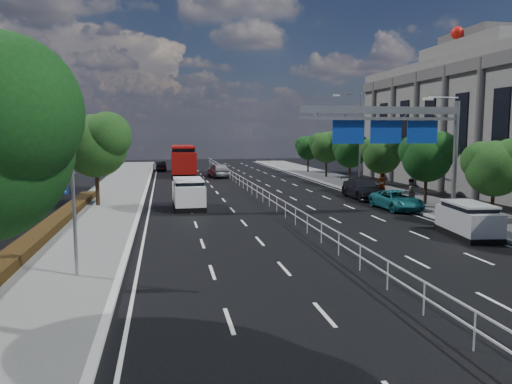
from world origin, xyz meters
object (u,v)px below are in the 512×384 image
object	(u,v)px
white_minivan	(188,194)
near_car_dark	(159,166)
overhead_gantry	(398,127)
red_bus	(183,160)
near_car_silver	(219,170)
silver_minivan	(468,220)
pedestrian_b	(410,192)
toilet_sign	(60,199)
parked_car_dark	(363,189)
pedestrian_a	(381,185)
parked_car_teal	(397,200)

from	to	relation	value
white_minivan	near_car_dark	distance (m)	34.77
near_car_dark	white_minivan	bearing A→B (deg)	86.04
overhead_gantry	red_bus	bearing A→B (deg)	109.07
red_bus	near_car_silver	bearing A→B (deg)	-42.80
red_bus	silver_minivan	xyz separation A→B (m)	(12.88, -39.92, -1.04)
overhead_gantry	pedestrian_b	xyz separation A→B (m)	(2.86, 3.67, -4.50)
toilet_sign	parked_car_dark	size ratio (longest dim) A/B	0.79
white_minivan	near_car_dark	size ratio (longest dim) A/B	1.20
overhead_gantry	parked_car_dark	xyz separation A→B (m)	(1.56, 8.95, -4.81)
near_car_dark	silver_minivan	world-z (taller)	silver_minivan
silver_minivan	parked_car_dark	world-z (taller)	silver_minivan
toilet_sign	pedestrian_a	bearing A→B (deg)	41.87
near_car_silver	parked_car_dark	bearing A→B (deg)	106.69
parked_car_teal	white_minivan	bearing A→B (deg)	163.58
toilet_sign	pedestrian_a	xyz separation A→B (m)	(20.55, 18.42, -1.82)
white_minivan	pedestrian_b	world-z (taller)	white_minivan
pedestrian_a	parked_car_teal	bearing A→B (deg)	75.08
parked_car_teal	red_bus	bearing A→B (deg)	110.36
toilet_sign	overhead_gantry	size ratio (longest dim) A/B	0.42
pedestrian_a	overhead_gantry	bearing A→B (deg)	69.88
parked_car_dark	pedestrian_a	size ratio (longest dim) A/B	2.78
silver_minivan	parked_car_teal	world-z (taller)	silver_minivan
overhead_gantry	silver_minivan	world-z (taller)	overhead_gantry
white_minivan	toilet_sign	bearing A→B (deg)	-109.14
toilet_sign	pedestrian_a	size ratio (longest dim) A/B	2.20
toilet_sign	silver_minivan	world-z (taller)	toilet_sign
overhead_gantry	silver_minivan	bearing A→B (deg)	-79.31
toilet_sign	silver_minivan	bearing A→B (deg)	12.58
overhead_gantry	pedestrian_a	xyz separation A→B (m)	(2.86, 8.37, -4.48)
red_bus	parked_car_dark	size ratio (longest dim) A/B	2.22
white_minivan	pedestrian_a	xyz separation A→B (m)	(15.30, 1.98, 0.11)
red_bus	near_car_silver	world-z (taller)	red_bus
toilet_sign	red_bus	xyz separation A→B (m)	(5.92, 44.12, -1.05)
silver_minivan	pedestrian_a	xyz separation A→B (m)	(1.75, 14.23, 0.28)
white_minivan	pedestrian_a	size ratio (longest dim) A/B	2.44
red_bus	near_car_dark	bearing A→B (deg)	113.66
parked_car_teal	pedestrian_a	bearing A→B (deg)	73.45
red_bus	pedestrian_a	distance (m)	29.58
parked_car_teal	pedestrian_a	xyz separation A→B (m)	(1.30, 5.35, 0.47)
near_car_silver	parked_car_teal	bearing A→B (deg)	101.96
silver_minivan	white_minivan	bearing A→B (deg)	145.06
pedestrian_a	parked_car_dark	bearing A→B (deg)	-25.16
white_minivan	parked_car_teal	distance (m)	14.40
white_minivan	parked_car_dark	world-z (taller)	white_minivan
near_car_dark	parked_car_dark	xyz separation A→B (m)	(16.30, -32.13, 0.13)
silver_minivan	pedestrian_b	distance (m)	9.69
parked_car_teal	parked_car_dark	size ratio (longest dim) A/B	0.86
toilet_sign	parked_car_teal	size ratio (longest dim) A/B	0.92
parked_car_dark	pedestrian_a	world-z (taller)	pedestrian_a
near_car_dark	toilet_sign	bearing A→B (deg)	78.94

